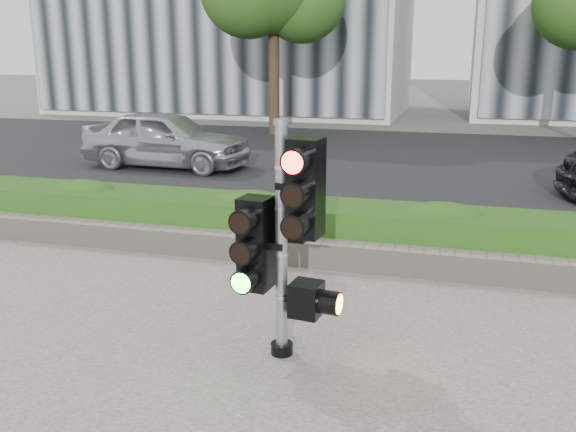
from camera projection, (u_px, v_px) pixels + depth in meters
The scene contains 7 objects.
ground at pixel (283, 328), 6.35m from camera, with size 120.00×120.00×0.00m, color #51514C.
road at pixel (391, 163), 15.64m from camera, with size 60.00×13.00×0.02m, color black.
curb at pixel (340, 237), 9.26m from camera, with size 60.00×0.25×0.12m, color gray.
stone_wall at pixel (323, 254), 8.06m from camera, with size 12.00×0.32×0.34m, color gray.
hedge at pixel (333, 228), 8.62m from camera, with size 12.00×1.00×0.68m, color #457C26.
traffic_signal at pixel (286, 229), 5.45m from camera, with size 0.78×0.60×2.20m.
car_silver at pixel (166, 139), 14.87m from camera, with size 1.66×4.12×1.40m, color #A9ABB0.
Camera 1 is at (1.63, -5.59, 2.79)m, focal length 38.00 mm.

